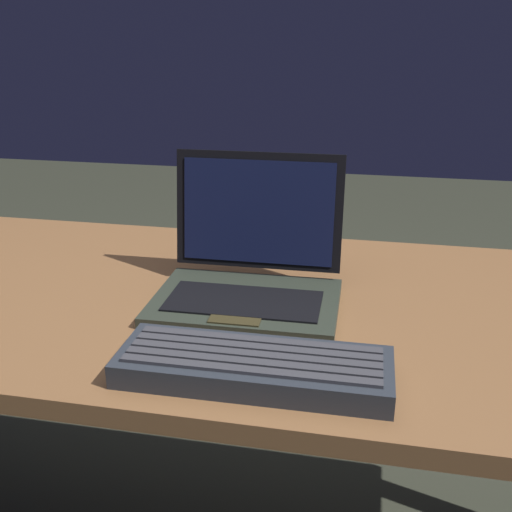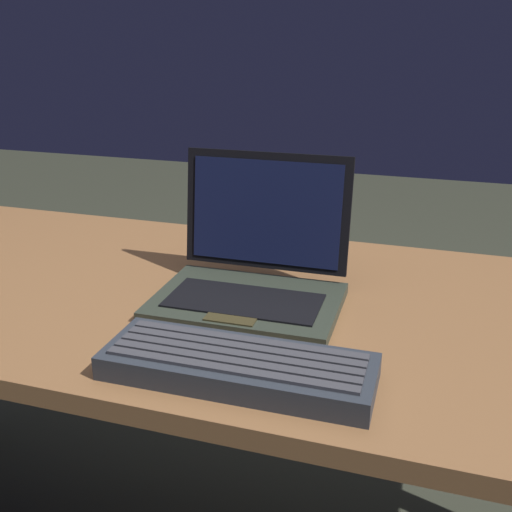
% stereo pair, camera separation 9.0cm
% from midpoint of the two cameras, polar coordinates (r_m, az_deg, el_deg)
% --- Properties ---
extents(desk, '(1.78, 0.66, 0.70)m').
position_cam_midpoint_polar(desk, '(1.05, -8.09, -8.60)').
color(desk, brown).
rests_on(desk, ground).
extents(laptop_front, '(0.29, 0.23, 0.22)m').
position_cam_midpoint_polar(laptop_front, '(0.96, -3.28, -1.67)').
color(laptop_front, '#2B3127').
rests_on(laptop_front, desk).
extents(external_keyboard, '(0.34, 0.12, 0.04)m').
position_cam_midpoint_polar(external_keyboard, '(0.76, -3.63, -10.45)').
color(external_keyboard, '#282D35').
rests_on(external_keyboard, desk).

